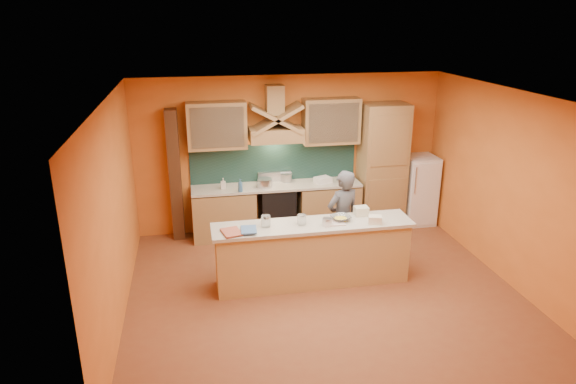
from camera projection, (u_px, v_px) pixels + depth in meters
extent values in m
cube|color=brown|center=(323.00, 291.00, 7.40)|extent=(5.50, 5.00, 0.01)
cube|color=white|center=(329.00, 96.00, 6.47)|extent=(5.50, 5.00, 0.01)
cube|color=orange|center=(290.00, 153.00, 9.25)|extent=(5.50, 0.02, 2.80)
cube|color=orange|center=(397.00, 294.00, 4.62)|extent=(5.50, 0.02, 2.80)
cube|color=orange|center=(114.00, 215.00, 6.44)|extent=(0.02, 5.00, 2.80)
cube|color=orange|center=(509.00, 188.00, 7.43)|extent=(0.02, 5.00, 2.80)
cube|color=#A27B4A|center=(224.00, 214.00, 9.07)|extent=(1.10, 0.60, 0.86)
cube|color=#A27B4A|center=(328.00, 207.00, 9.41)|extent=(1.10, 0.60, 0.86)
cube|color=#BCB29F|center=(277.00, 186.00, 9.09)|extent=(3.00, 0.62, 0.04)
cube|color=black|center=(277.00, 210.00, 9.24)|extent=(0.60, 0.58, 0.90)
cube|color=#16322D|center=(274.00, 163.00, 9.24)|extent=(3.00, 0.03, 0.70)
cube|color=#A27B4A|center=(276.00, 134.00, 8.83)|extent=(0.92, 0.50, 0.24)
cube|color=#A27B4A|center=(275.00, 100.00, 8.73)|extent=(0.30, 0.30, 0.50)
cube|color=#A27B4A|center=(217.00, 125.00, 8.66)|extent=(1.00, 0.35, 0.80)
cube|color=#A27B4A|center=(331.00, 121.00, 9.02)|extent=(1.00, 0.35, 0.80)
cube|color=#A27B4A|center=(382.00, 166.00, 9.35)|extent=(0.80, 0.60, 2.30)
cube|color=white|center=(418.00, 190.00, 9.65)|extent=(0.58, 0.60, 1.30)
cube|color=#472816|center=(175.00, 176.00, 8.83)|extent=(0.20, 0.30, 2.30)
cube|color=tan|center=(312.00, 255.00, 7.51)|extent=(2.80, 0.55, 0.88)
cube|color=#BCB29F|center=(313.00, 225.00, 7.36)|extent=(2.90, 0.62, 0.05)
imported|color=#4C4C51|center=(343.00, 219.00, 7.96)|extent=(0.66, 0.53, 1.56)
cylinder|color=silver|center=(265.00, 184.00, 8.94)|extent=(0.33, 0.33, 0.15)
cylinder|color=#B3B4BA|center=(286.00, 179.00, 9.23)|extent=(0.24, 0.24, 0.16)
imported|color=beige|center=(223.00, 183.00, 8.86)|extent=(0.09, 0.09, 0.19)
imported|color=#356494|center=(240.00, 185.00, 8.69)|extent=(0.12, 0.12, 0.23)
imported|color=white|center=(349.00, 177.00, 9.40)|extent=(0.28, 0.28, 0.07)
cube|color=white|center=(323.00, 180.00, 9.19)|extent=(0.33, 0.30, 0.10)
imported|color=#AB533D|center=(223.00, 234.00, 6.97)|extent=(0.31, 0.37, 0.03)
imported|color=#456898|center=(241.00, 230.00, 7.04)|extent=(0.24, 0.31, 0.02)
cylinder|color=silver|center=(266.00, 221.00, 7.22)|extent=(0.17, 0.17, 0.16)
cylinder|color=white|center=(302.00, 220.00, 7.29)|extent=(0.15, 0.15, 0.15)
cube|color=white|center=(327.00, 223.00, 7.26)|extent=(0.13, 0.13, 0.09)
imported|color=white|center=(341.00, 218.00, 7.45)|extent=(0.34, 0.34, 0.07)
cube|color=beige|center=(335.00, 223.00, 7.34)|extent=(0.27, 0.21, 0.02)
cube|color=beige|center=(361.00, 211.00, 7.63)|extent=(0.20, 0.16, 0.13)
cube|color=#EEE1C4|center=(375.00, 220.00, 7.33)|extent=(0.22, 0.19, 0.11)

